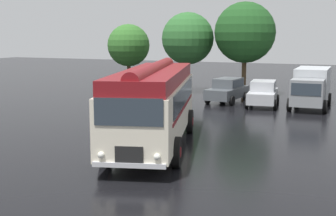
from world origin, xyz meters
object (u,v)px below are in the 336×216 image
car_near_left (227,90)px  car_mid_left (263,93)px  vintage_bus (153,101)px  box_van (311,86)px

car_near_left → car_mid_left: same height
vintage_bus → car_mid_left: vintage_bus is taller
car_near_left → car_mid_left: size_ratio=0.99×
car_near_left → car_mid_left: 2.75m
car_mid_left → car_near_left: bearing=163.8°
car_near_left → box_van: box_van is taller
box_van → car_near_left: bearing=179.9°
vintage_bus → box_van: vintage_bus is taller
car_near_left → box_van: bearing=-0.1°
box_van → vintage_bus: bearing=-108.9°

